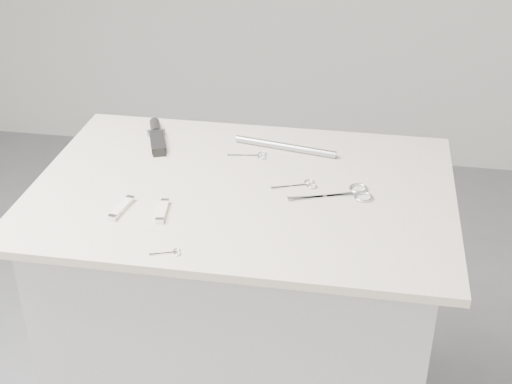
% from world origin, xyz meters
% --- Properties ---
extents(plinth, '(0.90, 0.60, 0.90)m').
position_xyz_m(plinth, '(0.00, 0.00, 0.45)').
color(plinth, '#B1B1AE').
rests_on(plinth, ground).
extents(display_board, '(1.00, 0.70, 0.02)m').
position_xyz_m(display_board, '(0.00, 0.00, 0.91)').
color(display_board, beige).
rests_on(display_board, plinth).
extents(large_shears, '(0.20, 0.11, 0.01)m').
position_xyz_m(large_shears, '(0.25, 0.00, 0.92)').
color(large_shears, silver).
rests_on(large_shears, display_board).
extents(embroidery_scissors_a, '(0.11, 0.06, 0.00)m').
position_xyz_m(embroidery_scissors_a, '(0.14, 0.03, 0.92)').
color(embroidery_scissors_a, silver).
rests_on(embroidery_scissors_a, display_board).
extents(embroidery_scissors_b, '(0.10, 0.04, 0.00)m').
position_xyz_m(embroidery_scissors_b, '(-0.00, 0.16, 0.92)').
color(embroidery_scissors_b, silver).
rests_on(embroidery_scissors_b, display_board).
extents(tiny_scissors, '(0.06, 0.04, 0.00)m').
position_xyz_m(tiny_scissors, '(-0.10, -0.30, 0.92)').
color(tiny_scissors, silver).
rests_on(tiny_scissors, display_board).
extents(sheathed_knife, '(0.09, 0.19, 0.02)m').
position_xyz_m(sheathed_knife, '(-0.28, 0.22, 0.93)').
color(sheathed_knife, black).
rests_on(sheathed_knife, display_board).
extents(pocket_knife_a, '(0.03, 0.10, 0.01)m').
position_xyz_m(pocket_knife_a, '(-0.25, -0.15, 0.93)').
color(pocket_knife_a, white).
rests_on(pocket_knife_a, display_board).
extents(pocket_knife_b, '(0.03, 0.09, 0.01)m').
position_xyz_m(pocket_knife_b, '(-0.15, -0.15, 0.93)').
color(pocket_knife_b, white).
rests_on(pocket_knife_b, display_board).
extents(metal_rail, '(0.27, 0.07, 0.02)m').
position_xyz_m(metal_rail, '(0.07, 0.21, 0.93)').
color(metal_rail, '#94979C').
rests_on(metal_rail, display_board).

